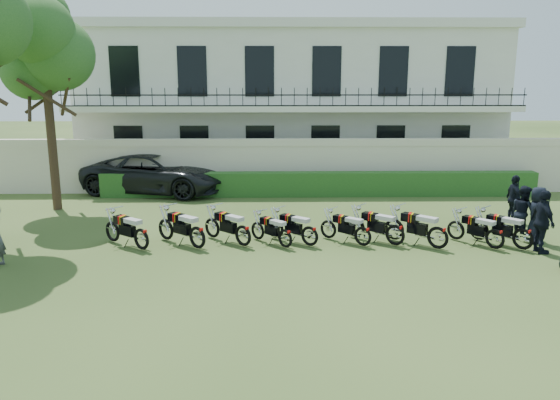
{
  "coord_description": "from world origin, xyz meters",
  "views": [
    {
      "loc": [
        -1.03,
        -15.0,
        4.72
      ],
      "look_at": [
        -0.73,
        2.1,
        0.96
      ],
      "focal_mm": 35.0,
      "sensor_mm": 36.0,
      "label": 1
    }
  ],
  "objects_px": {
    "officer_2": "(543,222)",
    "officer_5": "(514,199)",
    "motorcycle_0": "(141,234)",
    "motorcycle_6": "(395,230)",
    "suv": "(156,173)",
    "tree_west_near": "(44,46)",
    "officer_3": "(537,215)",
    "motorcycle_2": "(243,231)",
    "motorcycle_7": "(438,232)",
    "motorcycle_4": "(310,231)",
    "officer_4": "(523,212)",
    "motorcycle_8": "(495,234)",
    "motorcycle_5": "(363,232)",
    "motorcycle_3": "(285,234)",
    "motorcycle_1": "(197,232)",
    "motorcycle_9": "(523,234)"
  },
  "relations": [
    {
      "from": "motorcycle_2",
      "to": "officer_2",
      "type": "xyz_separation_m",
      "value": [
        8.32,
        -0.71,
        0.41
      ]
    },
    {
      "from": "motorcycle_0",
      "to": "motorcycle_3",
      "type": "xyz_separation_m",
      "value": [
        4.06,
        0.13,
        -0.06
      ]
    },
    {
      "from": "motorcycle_2",
      "to": "officer_2",
      "type": "bearing_deg",
      "value": -52.72
    },
    {
      "from": "suv",
      "to": "officer_4",
      "type": "bearing_deg",
      "value": -106.24
    },
    {
      "from": "motorcycle_0",
      "to": "motorcycle_7",
      "type": "relative_size",
      "value": 1.0
    },
    {
      "from": "motorcycle_8",
      "to": "officer_3",
      "type": "relative_size",
      "value": 0.86
    },
    {
      "from": "motorcycle_0",
      "to": "motorcycle_5",
      "type": "height_order",
      "value": "motorcycle_0"
    },
    {
      "from": "officer_3",
      "to": "officer_4",
      "type": "xyz_separation_m",
      "value": [
        -0.23,
        0.38,
        -0.02
      ]
    },
    {
      "from": "motorcycle_3",
      "to": "motorcycle_8",
      "type": "height_order",
      "value": "motorcycle_8"
    },
    {
      "from": "motorcycle_0",
      "to": "motorcycle_9",
      "type": "xyz_separation_m",
      "value": [
        10.79,
        -0.17,
        -0.0
      ]
    },
    {
      "from": "motorcycle_4",
      "to": "officer_2",
      "type": "xyz_separation_m",
      "value": [
        6.39,
        -0.7,
        0.43
      ]
    },
    {
      "from": "officer_2",
      "to": "officer_3",
      "type": "height_order",
      "value": "officer_2"
    },
    {
      "from": "tree_west_near",
      "to": "motorcycle_0",
      "type": "height_order",
      "value": "tree_west_near"
    },
    {
      "from": "officer_5",
      "to": "tree_west_near",
      "type": "bearing_deg",
      "value": 81.42
    },
    {
      "from": "officer_3",
      "to": "motorcycle_6",
      "type": "bearing_deg",
      "value": 102.78
    },
    {
      "from": "tree_west_near",
      "to": "officer_5",
      "type": "relative_size",
      "value": 4.86
    },
    {
      "from": "motorcycle_8",
      "to": "officer_5",
      "type": "xyz_separation_m",
      "value": [
        1.82,
        3.01,
        0.35
      ]
    },
    {
      "from": "motorcycle_3",
      "to": "motorcycle_7",
      "type": "bearing_deg",
      "value": -45.88
    },
    {
      "from": "tree_west_near",
      "to": "motorcycle_7",
      "type": "distance_m",
      "value": 14.72
    },
    {
      "from": "officer_5",
      "to": "suv",
      "type": "bearing_deg",
      "value": 67.6
    },
    {
      "from": "motorcycle_0",
      "to": "officer_2",
      "type": "bearing_deg",
      "value": -53.82
    },
    {
      "from": "motorcycle_5",
      "to": "motorcycle_1",
      "type": "bearing_deg",
      "value": 132.78
    },
    {
      "from": "motorcycle_2",
      "to": "suv",
      "type": "distance_m",
      "value": 8.81
    },
    {
      "from": "motorcycle_0",
      "to": "motorcycle_2",
      "type": "relative_size",
      "value": 1.06
    },
    {
      "from": "tree_west_near",
      "to": "officer_4",
      "type": "bearing_deg",
      "value": -15.0
    },
    {
      "from": "motorcycle_3",
      "to": "officer_3",
      "type": "height_order",
      "value": "officer_3"
    },
    {
      "from": "officer_3",
      "to": "officer_4",
      "type": "relative_size",
      "value": 1.02
    },
    {
      "from": "motorcycle_9",
      "to": "suv",
      "type": "relative_size",
      "value": 0.24
    },
    {
      "from": "motorcycle_1",
      "to": "motorcycle_8",
      "type": "bearing_deg",
      "value": -50.9
    },
    {
      "from": "officer_4",
      "to": "officer_5",
      "type": "relative_size",
      "value": 1.01
    },
    {
      "from": "motorcycle_4",
      "to": "officer_2",
      "type": "relative_size",
      "value": 0.83
    },
    {
      "from": "motorcycle_7",
      "to": "motorcycle_5",
      "type": "bearing_deg",
      "value": 122.44
    },
    {
      "from": "motorcycle_2",
      "to": "motorcycle_7",
      "type": "relative_size",
      "value": 0.94
    },
    {
      "from": "motorcycle_6",
      "to": "suv",
      "type": "xyz_separation_m",
      "value": [
        -8.47,
        7.8,
        0.36
      ]
    },
    {
      "from": "officer_2",
      "to": "officer_5",
      "type": "bearing_deg",
      "value": -15.61
    },
    {
      "from": "officer_4",
      "to": "tree_west_near",
      "type": "bearing_deg",
      "value": 64.38
    },
    {
      "from": "tree_west_near",
      "to": "motorcycle_4",
      "type": "relative_size",
      "value": 5.3
    },
    {
      "from": "officer_4",
      "to": "motorcycle_7",
      "type": "bearing_deg",
      "value": 99.14
    },
    {
      "from": "motorcycle_0",
      "to": "motorcycle_1",
      "type": "xyz_separation_m",
      "value": [
        1.56,
        0.08,
        0.02
      ]
    },
    {
      "from": "tree_west_near",
      "to": "suv",
      "type": "height_order",
      "value": "tree_west_near"
    },
    {
      "from": "motorcycle_6",
      "to": "suv",
      "type": "bearing_deg",
      "value": 86.59
    },
    {
      "from": "tree_west_near",
      "to": "motorcycle_6",
      "type": "bearing_deg",
      "value": -22.74
    },
    {
      "from": "motorcycle_4",
      "to": "officer_4",
      "type": "distance_m",
      "value": 6.54
    },
    {
      "from": "motorcycle_6",
      "to": "motorcycle_9",
      "type": "height_order",
      "value": "motorcycle_9"
    },
    {
      "from": "motorcycle_2",
      "to": "motorcycle_6",
      "type": "relative_size",
      "value": 0.97
    },
    {
      "from": "motorcycle_0",
      "to": "motorcycle_8",
      "type": "distance_m",
      "value": 10.02
    },
    {
      "from": "motorcycle_0",
      "to": "officer_3",
      "type": "relative_size",
      "value": 0.94
    },
    {
      "from": "motorcycle_7",
      "to": "motorcycle_8",
      "type": "bearing_deg",
      "value": -49.74
    },
    {
      "from": "motorcycle_1",
      "to": "motorcycle_7",
      "type": "xyz_separation_m",
      "value": [
        6.83,
        -0.14,
        0.0
      ]
    },
    {
      "from": "motorcycle_6",
      "to": "motorcycle_7",
      "type": "distance_m",
      "value": 1.19
    }
  ]
}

